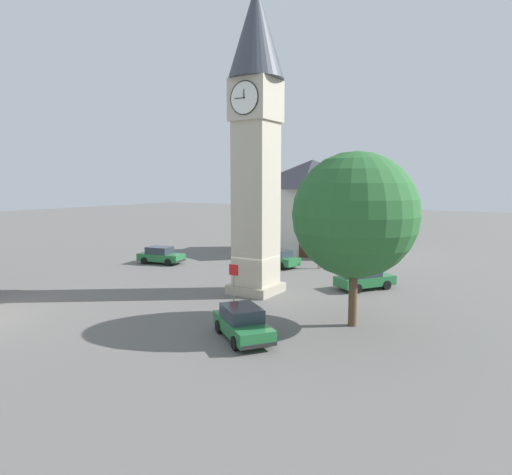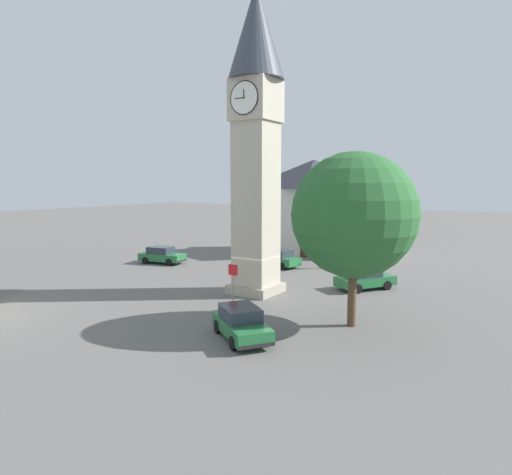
{
  "view_description": "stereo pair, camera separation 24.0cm",
  "coord_description": "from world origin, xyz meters",
  "px_view_note": "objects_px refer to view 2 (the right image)",
  "views": [
    {
      "loc": [
        -15.66,
        24.86,
        7.31
      ],
      "look_at": [
        0.0,
        0.0,
        3.7
      ],
      "focal_mm": 31.56,
      "sensor_mm": 36.0,
      "label": 1
    },
    {
      "loc": [
        -15.86,
        24.73,
        7.31
      ],
      "look_at": [
        0.0,
        0.0,
        3.7
      ],
      "focal_mm": 31.56,
      "sensor_mm": 36.0,
      "label": 2
    }
  ],
  "objects_px": {
    "car_blue_kerb": "(278,258)",
    "clock_tower": "(256,115)",
    "car_red_corner": "(241,323)",
    "pedestrian": "(320,257)",
    "tree": "(354,215)",
    "building_terrace_right": "(313,206)",
    "car_white_side": "(162,255)",
    "road_sign": "(233,280)",
    "car_silver_kerb": "(365,278)"
  },
  "relations": [
    {
      "from": "pedestrian",
      "to": "tree",
      "type": "xyz_separation_m",
      "value": [
        -7.8,
        13.26,
        4.68
      ]
    },
    {
      "from": "tree",
      "to": "car_red_corner",
      "type": "bearing_deg",
      "value": 51.69
    },
    {
      "from": "car_blue_kerb",
      "to": "car_red_corner",
      "type": "xyz_separation_m",
      "value": [
        -7.65,
        16.76,
        0.0
      ]
    },
    {
      "from": "car_silver_kerb",
      "to": "road_sign",
      "type": "relative_size",
      "value": 1.56
    },
    {
      "from": "pedestrian",
      "to": "building_terrace_right",
      "type": "bearing_deg",
      "value": -60.28
    },
    {
      "from": "car_blue_kerb",
      "to": "car_red_corner",
      "type": "height_order",
      "value": "same"
    },
    {
      "from": "car_red_corner",
      "to": "car_blue_kerb",
      "type": "bearing_deg",
      "value": -65.47
    },
    {
      "from": "clock_tower",
      "to": "tree",
      "type": "xyz_separation_m",
      "value": [
        -7.91,
        3.28,
        -5.86
      ]
    },
    {
      "from": "car_blue_kerb",
      "to": "building_terrace_right",
      "type": "relative_size",
      "value": 0.36
    },
    {
      "from": "building_terrace_right",
      "to": "car_silver_kerb",
      "type": "bearing_deg",
      "value": 128.1
    },
    {
      "from": "car_silver_kerb",
      "to": "pedestrian",
      "type": "bearing_deg",
      "value": -42.22
    },
    {
      "from": "car_blue_kerb",
      "to": "clock_tower",
      "type": "bearing_deg",
      "value": 111.08
    },
    {
      "from": "tree",
      "to": "clock_tower",
      "type": "bearing_deg",
      "value": -22.49
    },
    {
      "from": "car_red_corner",
      "to": "pedestrian",
      "type": "distance_m",
      "value": 18.38
    },
    {
      "from": "car_blue_kerb",
      "to": "car_red_corner",
      "type": "distance_m",
      "value": 18.42
    },
    {
      "from": "clock_tower",
      "to": "road_sign",
      "type": "bearing_deg",
      "value": 108.13
    },
    {
      "from": "car_red_corner",
      "to": "car_white_side",
      "type": "distance_m",
      "value": 21.34
    },
    {
      "from": "car_blue_kerb",
      "to": "road_sign",
      "type": "height_order",
      "value": "road_sign"
    },
    {
      "from": "car_red_corner",
      "to": "building_terrace_right",
      "type": "bearing_deg",
      "value": -71.58
    },
    {
      "from": "car_silver_kerb",
      "to": "road_sign",
      "type": "bearing_deg",
      "value": 66.37
    },
    {
      "from": "tree",
      "to": "building_terrace_right",
      "type": "distance_m",
      "value": 24.27
    },
    {
      "from": "clock_tower",
      "to": "pedestrian",
      "type": "relative_size",
      "value": 11.7
    },
    {
      "from": "clock_tower",
      "to": "tree",
      "type": "height_order",
      "value": "clock_tower"
    },
    {
      "from": "car_blue_kerb",
      "to": "building_terrace_right",
      "type": "distance_m",
      "value": 9.82
    },
    {
      "from": "car_red_corner",
      "to": "car_white_side",
      "type": "relative_size",
      "value": 0.99
    },
    {
      "from": "tree",
      "to": "building_terrace_right",
      "type": "xyz_separation_m",
      "value": [
        12.2,
        -20.96,
        -0.78
      ]
    },
    {
      "from": "car_white_side",
      "to": "clock_tower",
      "type": "bearing_deg",
      "value": 160.84
    },
    {
      "from": "car_blue_kerb",
      "to": "car_white_side",
      "type": "bearing_deg",
      "value": 23.91
    },
    {
      "from": "car_red_corner",
      "to": "clock_tower",
      "type": "bearing_deg",
      "value": -61.83
    },
    {
      "from": "car_silver_kerb",
      "to": "road_sign",
      "type": "distance_m",
      "value": 10.59
    },
    {
      "from": "car_blue_kerb",
      "to": "car_silver_kerb",
      "type": "xyz_separation_m",
      "value": [
        -9.21,
        4.01,
        0.0
      ]
    },
    {
      "from": "car_red_corner",
      "to": "car_white_side",
      "type": "height_order",
      "value": "same"
    },
    {
      "from": "car_white_side",
      "to": "building_terrace_right",
      "type": "xyz_separation_m",
      "value": [
        -8.8,
        -13.14,
        4.15
      ]
    },
    {
      "from": "car_silver_kerb",
      "to": "car_white_side",
      "type": "height_order",
      "value": "same"
    },
    {
      "from": "car_red_corner",
      "to": "building_terrace_right",
      "type": "xyz_separation_m",
      "value": [
        8.53,
        -25.61,
        4.15
      ]
    },
    {
      "from": "car_red_corner",
      "to": "road_sign",
      "type": "relative_size",
      "value": 1.54
    },
    {
      "from": "clock_tower",
      "to": "building_terrace_right",
      "type": "distance_m",
      "value": 19.37
    },
    {
      "from": "pedestrian",
      "to": "building_terrace_right",
      "type": "height_order",
      "value": "building_terrace_right"
    },
    {
      "from": "car_white_side",
      "to": "road_sign",
      "type": "height_order",
      "value": "road_sign"
    },
    {
      "from": "tree",
      "to": "road_sign",
      "type": "xyz_separation_m",
      "value": [
        6.33,
        1.55,
        -3.79
      ]
    },
    {
      "from": "car_white_side",
      "to": "building_terrace_right",
      "type": "distance_m",
      "value": 16.35
    },
    {
      "from": "car_white_side",
      "to": "pedestrian",
      "type": "relative_size",
      "value": 2.59
    },
    {
      "from": "car_white_side",
      "to": "building_terrace_right",
      "type": "relative_size",
      "value": 0.36
    },
    {
      "from": "car_red_corner",
      "to": "tree",
      "type": "height_order",
      "value": "tree"
    },
    {
      "from": "car_red_corner",
      "to": "road_sign",
      "type": "xyz_separation_m",
      "value": [
        2.66,
        -3.09,
        1.14
      ]
    },
    {
      "from": "clock_tower",
      "to": "car_blue_kerb",
      "type": "bearing_deg",
      "value": -68.92
    },
    {
      "from": "car_red_corner",
      "to": "road_sign",
      "type": "height_order",
      "value": "road_sign"
    },
    {
      "from": "clock_tower",
      "to": "car_white_side",
      "type": "distance_m",
      "value": 17.56
    },
    {
      "from": "building_terrace_right",
      "to": "pedestrian",
      "type": "bearing_deg",
      "value": 119.72
    },
    {
      "from": "car_red_corner",
      "to": "building_terrace_right",
      "type": "distance_m",
      "value": 27.31
    }
  ]
}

